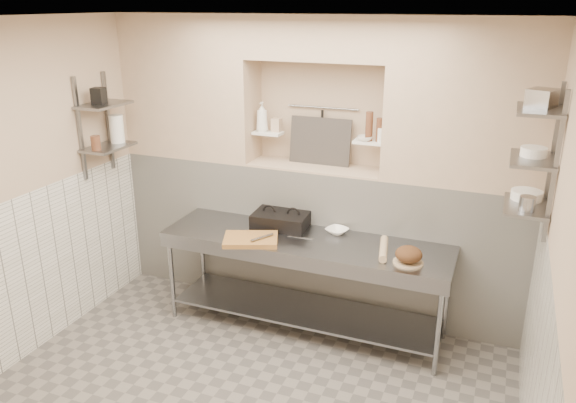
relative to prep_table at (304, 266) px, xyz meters
The scene contains 47 objects.
ceiling 2.51m from the prep_table, 94.48° to the right, with size 4.00×3.90×0.10m, color silver.
wall_left 2.56m from the prep_table, 151.09° to the right, with size 0.10×3.90×2.80m, color tan.
wall_right 2.41m from the prep_table, 31.15° to the right, with size 0.10×3.90×2.80m, color tan.
wall_back 1.12m from the prep_table, 96.48° to the left, with size 4.00×0.10×2.80m, color tan.
backwall_lower 0.58m from the prep_table, 99.29° to the left, with size 4.00×0.40×1.40m, color silver.
alcove_sill 0.96m from the prep_table, 99.29° to the left, with size 1.30×0.40×0.02m, color tan.
backwall_pillar_left 2.11m from the prep_table, 158.21° to the left, with size 1.35×0.40×1.40m, color tan.
backwall_pillar_right 1.99m from the prep_table, 24.70° to the left, with size 1.35×0.40×1.40m, color tan.
backwall_header 2.04m from the prep_table, 99.29° to the left, with size 1.30×0.40×0.40m, color tan.
wainscot_left 2.40m from the prep_table, 150.40° to the right, with size 0.02×3.90×1.40m, color silver.
wainscot_right 2.24m from the prep_table, 31.95° to the right, with size 0.02×3.90×1.40m, color silver.
alcove_shelf_left 1.34m from the prep_table, 136.28° to the left, with size 0.28×0.16×0.03m, color white.
alcove_shelf_right 1.27m from the prep_table, 54.30° to the left, with size 0.28×0.16×0.03m, color white.
utensil_rail 1.50m from the prep_table, 97.18° to the left, with size 0.02×0.02×0.70m, color gray.
hanging_steel 1.35m from the prep_table, 97.37° to the left, with size 0.02×0.02×0.30m, color black.
splash_panel 1.20m from the prep_table, 97.92° to the left, with size 0.60×0.02×0.45m, color #383330.
shelf_rail_left_a 2.37m from the prep_table, behind, with size 0.03×0.03×0.95m, color slate.
shelf_rail_left_b 2.39m from the prep_table, behind, with size 0.03×0.03×0.95m, color slate.
wall_shelf_left_lower 2.16m from the prep_table, behind, with size 0.30×0.50×0.03m, color slate.
wall_shelf_left_upper 2.37m from the prep_table, behind, with size 0.30×0.50×0.03m, color slate.
shelf_rail_right_a 2.24m from the prep_table, ahead, with size 0.03×0.03×1.05m, color slate.
shelf_rail_right_b 2.26m from the prep_table, 10.04° to the right, with size 0.03×0.03×1.05m, color slate.
wall_shelf_right_lower 1.95m from the prep_table, ahead, with size 0.30×0.50×0.03m, color slate.
wall_shelf_right_mid 2.13m from the prep_table, ahead, with size 0.30×0.50×0.03m, color slate.
wall_shelf_right_upper 2.34m from the prep_table, ahead, with size 0.30×0.50×0.03m, color slate.
prep_table is the anchor object (origin of this frame).
panini_press 0.50m from the prep_table, 145.33° to the left, with size 0.53×0.40×0.14m.
cutting_board 0.55m from the prep_table, 153.51° to the right, with size 0.47×0.33×0.04m, color olive.
knife_blade 0.31m from the prep_table, 101.23° to the right, with size 0.24×0.03×0.01m, color gray.
tongs 0.49m from the prep_table, 147.04° to the right, with size 0.02×0.02×0.24m, color gray.
mixing_bowl 0.44m from the prep_table, 48.23° to the left, with size 0.19×0.19×0.05m, color white.
rolling_pin 0.77m from the prep_table, ahead, with size 0.07×0.07×0.44m, color tan.
bread_board 0.99m from the prep_table, ahead, with size 0.25×0.25×0.01m, color tan.
bread_loaf 1.01m from the prep_table, ahead, with size 0.22×0.22×0.13m, color #4C2D19.
bottle_soap 1.48m from the prep_table, 139.40° to the left, with size 0.11×0.11×0.28m, color white.
jar_alcove 1.39m from the prep_table, 130.51° to the left, with size 0.08×0.08×0.13m, color tan.
bowl_alcove 1.28m from the prep_table, 56.04° to the left, with size 0.14×0.14×0.04m, color white.
condiment_a 1.39m from the prep_table, 48.08° to the left, with size 0.06×0.06×0.21m, color brown.
condiment_b 1.38m from the prep_table, 53.84° to the left, with size 0.07×0.07×0.27m, color brown.
condiment_c 1.36m from the prep_table, 46.72° to the left, with size 0.08×0.08×0.13m, color white.
jug_left 2.23m from the prep_table, behind, with size 0.13×0.13×0.27m, color white.
jar_left 2.21m from the prep_table, behind, with size 0.09×0.09×0.13m, color brown.
box_left_upper 2.42m from the prep_table, behind, with size 0.11×0.11×0.15m, color black.
bowl_right 1.97m from the prep_table, ahead, with size 0.22×0.22×0.07m, color white.
canister_right 2.00m from the prep_table, ahead, with size 0.11×0.11×0.11m, color gray.
bowl_right_mid 2.15m from the prep_table, ahead, with size 0.18×0.18×0.07m, color white.
basket_right 2.39m from the prep_table, ahead, with size 0.16×0.20×0.13m, color gray.
Camera 1 is at (1.64, -3.13, 2.90)m, focal length 35.00 mm.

